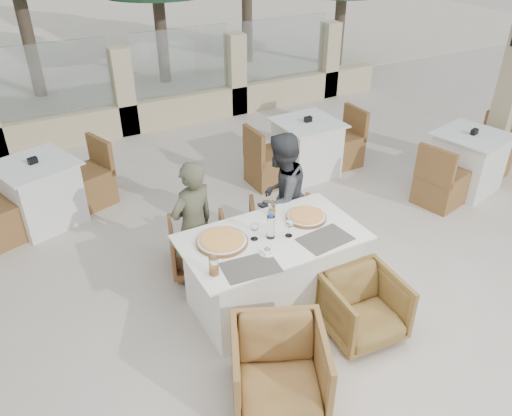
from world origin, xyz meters
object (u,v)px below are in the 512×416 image
water_bottle (271,225)px  wine_glass_near (289,227)px  olive_dish (268,250)px  beer_glass_right (272,208)px  bg_table_b (306,148)px  bg_table_c (467,162)px  bg_table_a (41,193)px  diner_right (280,198)px  pizza_left (222,240)px  armchair_near_left (279,369)px  armchair_near_right (363,307)px  wine_glass_centre (254,230)px  dining_table (272,271)px  armchair_far_right (282,232)px  diner_left (193,226)px  pizza_right (306,216)px  armchair_far_left (199,245)px  beer_glass_left (214,266)px

water_bottle → wine_glass_near: 0.16m
olive_dish → beer_glass_right: bearing=56.4°
bg_table_b → olive_dish: bearing=-130.8°
wine_glass_near → bg_table_c: size_ratio=0.11×
wine_glass_near → bg_table_a: wine_glass_near is taller
diner_right → olive_dish: bearing=28.5°
pizza_left → olive_dish: (0.27, -0.30, -0.01)m
armchair_near_left → armchair_near_right: 1.03m
wine_glass_centre → bg_table_c: bearing=11.3°
wine_glass_near → bg_table_b: 2.76m
dining_table → bg_table_b: (1.77, 2.11, 0.00)m
armchair_near_left → bg_table_c: bg_table_c is taller
wine_glass_near → diner_right: diner_right is taller
armchair_far_right → diner_left: 1.03m
olive_dish → wine_glass_near: bearing=23.9°
beer_glass_right → diner_right: size_ratio=0.10×
beer_glass_right → armchair_far_right: beer_glass_right is taller
armchair_near_right → bg_table_c: size_ratio=0.39×
pizza_left → pizza_right: (0.85, -0.02, -0.00)m
beer_glass_right → bg_table_a: size_ratio=0.08×
pizza_left → dining_table: bearing=-15.1°
armchair_far_left → armchair_near_left: (-0.12, -1.80, 0.05)m
dining_table → beer_glass_right: 0.58m
pizza_left → olive_dish: size_ratio=4.03×
bg_table_b → wine_glass_near: bearing=-127.9°
pizza_right → wine_glass_centre: bearing=-173.7°
beer_glass_left → armchair_near_right: size_ratio=0.24×
armchair_far_right → bg_table_b: bg_table_b is taller
wine_glass_near → diner_right: 0.82m
armchair_near_right → wine_glass_centre: bearing=136.4°
water_bottle → armchair_near_right: (0.53, -0.70, -0.61)m
beer_glass_left → bg_table_a: beer_glass_left is taller
dining_table → armchair_near_right: size_ratio=2.51×
beer_glass_right → armchair_far_right: 0.67m
armchair_far_left → armchair_far_right: armchair_far_right is taller
dining_table → armchair_near_right: dining_table is taller
beer_glass_right → water_bottle: bearing=-121.9°
water_bottle → wine_glass_centre: water_bottle is taller
armchair_far_left → bg_table_b: (2.14, 1.26, 0.11)m
diner_right → bg_table_a: diner_right is taller
diner_right → bg_table_c: diner_right is taller
armchair_near_left → pizza_right: bearing=73.6°
dining_table → armchair_near_left: bearing=-117.2°
diner_right → armchair_far_left: bearing=-37.1°
dining_table → wine_glass_near: 0.50m
beer_glass_right → armchair_near_right: (0.32, -1.02, -0.55)m
armchair_far_left → bg_table_b: bg_table_b is taller
bg_table_b → bg_table_c: 2.10m
diner_right → wine_glass_centre: bearing=19.6°
water_bottle → wine_glass_centre: 0.15m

